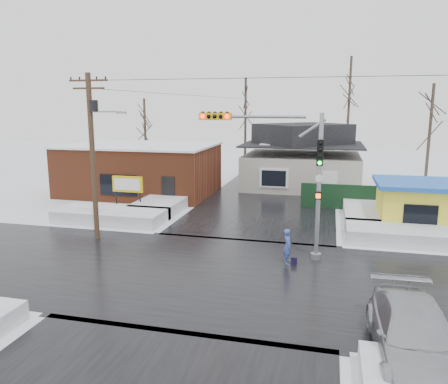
% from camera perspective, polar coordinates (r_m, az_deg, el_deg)
% --- Properties ---
extents(ground, '(120.00, 120.00, 0.00)m').
position_cam_1_polar(ground, '(19.56, -0.46, -10.75)').
color(ground, white).
rests_on(ground, ground).
extents(road_ns, '(10.00, 120.00, 0.02)m').
position_cam_1_polar(road_ns, '(19.55, -0.46, -10.73)').
color(road_ns, black).
rests_on(road_ns, ground).
extents(road_ew, '(120.00, 10.00, 0.02)m').
position_cam_1_polar(road_ew, '(19.55, -0.46, -10.73)').
color(road_ew, black).
rests_on(road_ew, ground).
extents(snowbank_nw, '(7.00, 3.00, 0.80)m').
position_cam_1_polar(snowbank_nw, '(28.86, -14.52, -2.99)').
color(snowbank_nw, white).
rests_on(snowbank_nw, ground).
extents(snowbank_ne, '(7.00, 3.00, 0.80)m').
position_cam_1_polar(snowbank_ne, '(25.93, 23.40, -5.19)').
color(snowbank_ne, white).
rests_on(snowbank_ne, ground).
extents(snowbank_nside_w, '(3.00, 8.00, 0.80)m').
position_cam_1_polar(snowbank_nside_w, '(32.46, -7.25, -1.14)').
color(snowbank_nside_w, white).
rests_on(snowbank_nside_w, ground).
extents(snowbank_nside_e, '(3.00, 8.00, 0.80)m').
position_cam_1_polar(snowbank_nside_e, '(30.48, 18.18, -2.44)').
color(snowbank_nside_e, white).
rests_on(snowbank_nside_e, ground).
extents(traffic_signal, '(6.05, 0.68, 7.00)m').
position_cam_1_polar(traffic_signal, '(20.82, 8.07, 3.45)').
color(traffic_signal, gray).
rests_on(traffic_signal, ground).
extents(utility_pole, '(3.15, 0.44, 9.00)m').
position_cam_1_polar(utility_pole, '(24.54, -16.71, 5.61)').
color(utility_pole, '#382619').
rests_on(utility_pole, ground).
extents(brick_building, '(12.20, 8.20, 4.12)m').
position_cam_1_polar(brick_building, '(37.32, -10.87, 2.99)').
color(brick_building, brown).
rests_on(brick_building, ground).
extents(marquee_sign, '(2.20, 0.21, 2.55)m').
position_cam_1_polar(marquee_sign, '(30.71, -12.48, 0.86)').
color(marquee_sign, black).
rests_on(marquee_sign, ground).
extents(house, '(10.40, 8.40, 5.76)m').
position_cam_1_polar(house, '(39.92, 10.17, 4.33)').
color(house, '#AFAB9E').
rests_on(house, ground).
extents(kiosk, '(4.60, 4.60, 2.88)m').
position_cam_1_polar(kiosk, '(28.63, 23.59, -1.51)').
color(kiosk, yellow).
rests_on(kiosk, ground).
extents(fence, '(8.00, 0.12, 1.80)m').
position_cam_1_polar(fence, '(32.28, 17.10, -0.72)').
color(fence, black).
rests_on(fence, ground).
extents(tree_far_left, '(3.00, 3.00, 10.00)m').
position_cam_1_polar(tree_far_left, '(44.39, 2.84, 12.08)').
color(tree_far_left, '#332821').
rests_on(tree_far_left, ground).
extents(tree_far_mid, '(3.00, 3.00, 12.00)m').
position_cam_1_polar(tree_far_mid, '(45.65, 16.15, 13.64)').
color(tree_far_mid, '#332821').
rests_on(tree_far_mid, ground).
extents(tree_far_right, '(3.00, 3.00, 9.00)m').
position_cam_1_polar(tree_far_right, '(38.32, 25.52, 9.95)').
color(tree_far_right, '#332821').
rests_on(tree_far_right, ground).
extents(tree_far_west, '(3.00, 3.00, 8.00)m').
position_cam_1_polar(tree_far_west, '(45.49, -10.33, 9.89)').
color(tree_far_west, '#332821').
rests_on(tree_far_west, ground).
extents(pedestrian, '(0.53, 0.69, 1.68)m').
position_cam_1_polar(pedestrian, '(20.74, 8.30, -7.09)').
color(pedestrian, '#3E54AF').
rests_on(pedestrian, ground).
extents(car, '(2.47, 5.74, 1.65)m').
position_cam_1_polar(car, '(14.27, 23.69, -16.91)').
color(car, '#AEAFB6').
rests_on(car, ground).
extents(shopping_bag, '(0.29, 0.14, 0.35)m').
position_cam_1_polar(shopping_bag, '(20.85, 9.12, -8.96)').
color(shopping_bag, black).
rests_on(shopping_bag, ground).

